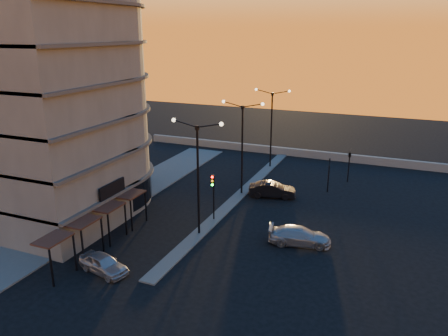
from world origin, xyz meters
TOP-DOWN VIEW (x-y plane):
  - ground at (0.00, 0.00)m, footprint 120.00×120.00m
  - sidewalk_west at (-10.50, 4.00)m, footprint 5.00×40.00m
  - median at (0.00, 10.00)m, footprint 1.20×36.00m
  - parapet at (2.00, 26.00)m, footprint 44.00×0.50m
  - building at (-14.00, 0.03)m, footprint 14.35×17.08m
  - streetlamp_near at (0.00, 0.00)m, footprint 4.32×0.32m
  - streetlamp_mid at (0.00, 10.00)m, footprint 4.32×0.32m
  - streetlamp_far at (0.00, 20.00)m, footprint 4.32×0.32m
  - traffic_light_main at (0.00, 2.87)m, footprint 0.28×0.44m
  - signal_east_a at (8.00, 14.00)m, footprint 0.13×0.16m
  - signal_east_b at (9.50, 18.00)m, footprint 0.42×1.99m
  - car_hatchback at (-3.50, -7.86)m, footprint 4.16×2.43m
  - car_sedan at (3.11, 10.39)m, footprint 4.87×2.68m
  - car_wagon at (8.00, 1.45)m, footprint 5.10×2.87m

SIDE VIEW (x-z plane):
  - ground at x=0.00m, z-range 0.00..0.00m
  - sidewalk_west at x=-10.50m, z-range 0.00..0.12m
  - median at x=0.00m, z-range 0.00..0.12m
  - parapet at x=2.00m, z-range 0.00..1.00m
  - car_hatchback at x=-3.50m, z-range 0.00..1.33m
  - car_wagon at x=8.00m, z-range 0.00..1.40m
  - car_sedan at x=3.11m, z-range 0.00..1.52m
  - signal_east_a at x=8.00m, z-range 0.13..3.73m
  - traffic_light_main at x=0.00m, z-range 0.76..5.01m
  - signal_east_b at x=9.50m, z-range 1.30..4.90m
  - streetlamp_near at x=0.00m, z-range 0.84..10.35m
  - streetlamp_mid at x=0.00m, z-range 0.84..10.35m
  - streetlamp_far at x=0.00m, z-range 0.84..10.35m
  - building at x=-14.00m, z-range -0.59..24.41m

